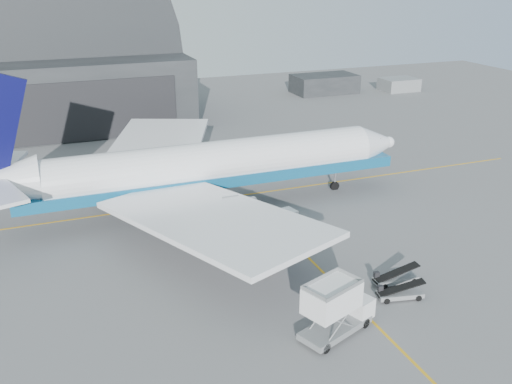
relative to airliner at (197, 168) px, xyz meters
name	(u,v)px	position (x,y,z in m)	size (l,w,h in m)	color
ground	(320,269)	(6.60, -17.64, -5.11)	(200.00, 200.00, 0.00)	#565659
taxi_lines	(268,217)	(6.60, -4.98, -5.10)	(80.00, 42.12, 0.02)	#C88F12
hangar	(36,71)	(-15.40, 47.30, 4.43)	(50.00, 28.30, 28.00)	black
distant_bldg_a	(324,93)	(44.60, 54.36, -5.11)	(14.00, 8.00, 4.00)	black
distant_bldg_b	(398,91)	(61.60, 50.36, -5.11)	(8.00, 6.00, 2.80)	gray
airliner	(197,168)	(0.00, 0.00, 0.00)	(52.05, 50.48, 18.27)	white
catering_truck	(336,309)	(3.02, -27.06, -2.87)	(6.86, 4.56, 4.43)	gray
pushback_tug	(285,220)	(7.46, -7.71, -4.43)	(4.27, 3.04, 1.80)	black
belt_loader_a	(399,293)	(10.53, -24.58, -4.63)	(4.20, 2.10, 1.57)	gray
belt_loader_b	(395,278)	(11.61, -22.32, -4.61)	(4.33, 1.68, 1.64)	gray
traffic_cone	(270,271)	(1.96, -16.72, -4.85)	(0.37, 0.37, 0.54)	#EF3207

